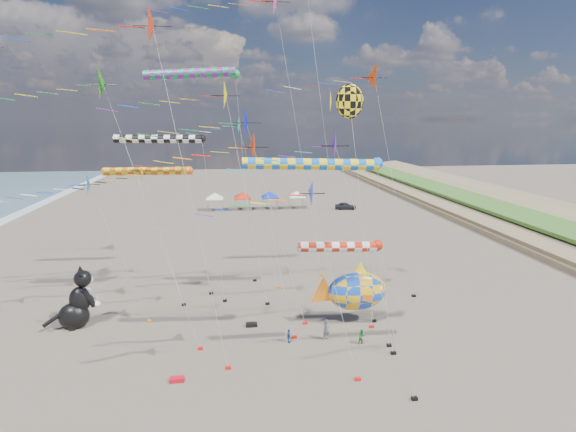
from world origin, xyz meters
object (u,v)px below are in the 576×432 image
(child_blue, at_px, (289,336))
(parked_car, at_px, (346,206))
(fish_inflatable, at_px, (356,291))
(child_green, at_px, (362,337))
(person_adult, at_px, (327,330))
(cat_inflatable, at_px, (76,298))

(child_blue, bearing_deg, parked_car, 6.13)
(fish_inflatable, relative_size, child_blue, 5.90)
(child_green, bearing_deg, fish_inflatable, 71.80)
(parked_car, bearing_deg, fish_inflatable, 177.11)
(person_adult, bearing_deg, parked_car, 60.65)
(cat_inflatable, xyz_separation_m, parked_car, (33.55, 43.72, -1.78))
(fish_inflatable, height_order, parked_car, fish_inflatable)
(person_adult, xyz_separation_m, child_blue, (-2.87, -0.08, -0.28))
(child_green, bearing_deg, child_blue, 160.10)
(child_blue, distance_m, parked_car, 51.62)
(fish_inflatable, bearing_deg, child_green, -98.42)
(cat_inflatable, height_order, child_green, cat_inflatable)
(cat_inflatable, xyz_separation_m, fish_inflatable, (22.16, -2.39, 0.33))
(cat_inflatable, relative_size, parked_car, 1.26)
(cat_inflatable, xyz_separation_m, person_adult, (19.21, -4.86, -1.62))
(cat_inflatable, bearing_deg, child_blue, -39.09)
(cat_inflatable, relative_size, child_blue, 4.50)
(child_green, relative_size, parked_car, 0.30)
(fish_inflatable, xyz_separation_m, child_blue, (-5.81, -2.55, -2.23))
(person_adult, relative_size, parked_car, 0.42)
(cat_inflatable, distance_m, child_blue, 17.18)
(fish_inflatable, distance_m, child_green, 4.16)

